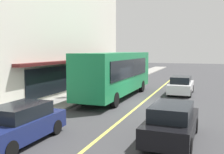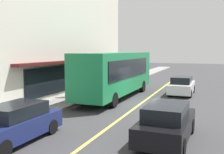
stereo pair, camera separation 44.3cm
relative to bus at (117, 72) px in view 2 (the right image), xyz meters
name	(u,v)px [view 2 (the right image)]	position (x,y,z in m)	size (l,w,h in m)	color
ground	(140,104)	(-1.82, -2.40, -1.99)	(120.00, 120.00, 0.00)	#38383A
sidewalk	(75,98)	(-1.82, 2.73, -1.91)	(80.00, 2.44, 0.15)	gray
lane_centre_stripe	(140,104)	(-1.82, -2.40, -1.98)	(36.00, 0.16, 0.01)	#D8D14C
storefront_building	(25,25)	(0.47, 9.02, 3.93)	(21.77, 10.75, 11.85)	silver
bus	(117,72)	(0.00, 0.00, 0.00)	(11.17, 2.75, 3.50)	#197F47
traffic_light	(83,65)	(-1.23, 2.31, 0.55)	(0.30, 0.52, 3.20)	#2D2D33
car_white	(182,86)	(3.28, -4.61, -1.24)	(4.32, 1.90, 1.52)	white
car_black	(167,123)	(-8.68, -5.30, -1.24)	(4.36, 1.98, 1.52)	black
car_navy	(14,124)	(-10.97, 0.43, -1.24)	(4.33, 1.92, 1.52)	navy
pedestrian_by_curb	(89,79)	(0.65, 2.72, -0.71)	(0.34, 0.34, 1.86)	black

